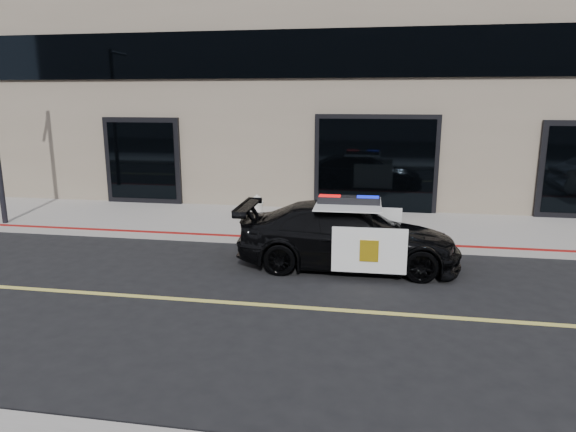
# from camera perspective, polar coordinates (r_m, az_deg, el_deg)

# --- Properties ---
(ground) EXTENTS (120.00, 120.00, 0.00)m
(ground) POSITION_cam_1_polar(r_m,az_deg,el_deg) (8.40, 15.95, -10.72)
(ground) COLOR black
(ground) RESTS_ON ground
(sidewalk_n) EXTENTS (60.00, 3.50, 0.15)m
(sidewalk_n) POSITION_cam_1_polar(r_m,az_deg,el_deg) (13.35, 13.72, -1.42)
(sidewalk_n) COLOR gray
(sidewalk_n) RESTS_ON ground
(building_n) EXTENTS (60.00, 7.00, 12.00)m
(building_n) POSITION_cam_1_polar(r_m,az_deg,el_deg) (18.39, 13.69, 21.04)
(building_n) COLOR #756856
(building_n) RESTS_ON ground
(police_car) EXTENTS (2.08, 4.44, 1.43)m
(police_car) POSITION_cam_1_polar(r_m,az_deg,el_deg) (10.28, 6.67, -2.13)
(police_car) COLOR black
(police_car) RESTS_ON ground
(fire_hydrant) EXTENTS (0.37, 0.51, 0.81)m
(fire_hydrant) POSITION_cam_1_polar(r_m,az_deg,el_deg) (12.88, -3.45, 0.49)
(fire_hydrant) COLOR silver
(fire_hydrant) RESTS_ON sidewalk_n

